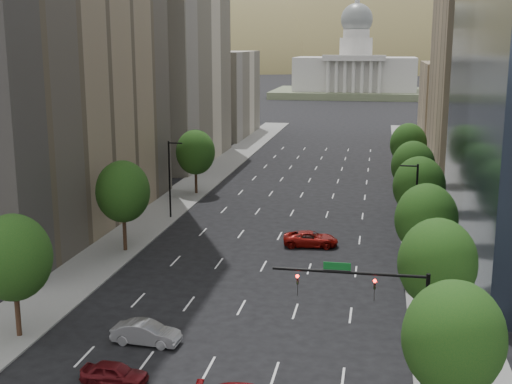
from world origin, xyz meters
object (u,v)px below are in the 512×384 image
Objects in this scene: capitol at (355,73)px; car_red_far at (311,239)px; car_silver at (146,333)px; traffic_signal at (383,301)px; car_maroon at (115,373)px.

capitol is 192.91m from car_red_far.
traffic_signal is at bearing -95.98° from car_silver.
car_red_far reaches higher than car_maroon.
car_silver is (-5.02, -217.11, -7.81)m from capitol.
car_silver is at bearing -91.32° from capitol.
car_red_far is at bearing -15.88° from car_silver.
traffic_signal is 1.68× the size of car_red_far.
capitol is (-10.53, 219.71, 3.40)m from traffic_signal.
car_red_far is (3.57, -192.71, -7.82)m from capitol.
capitol is at bearing 2.19° from car_silver.
capitol reaches higher than traffic_signal.
traffic_signal is 219.99m from capitol.
traffic_signal is 16.36m from car_silver.
traffic_signal is at bearing -77.50° from car_maroon.
car_maroon is 5.65m from car_silver.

